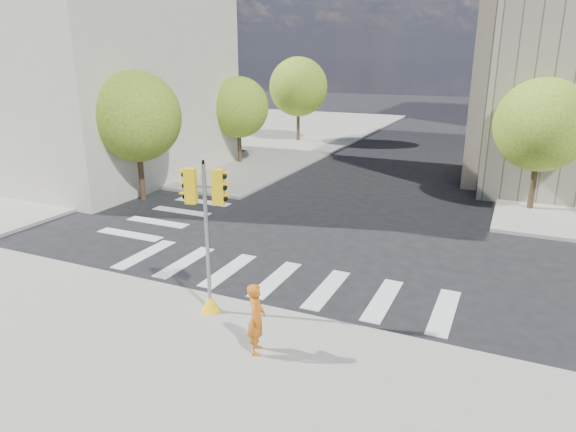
# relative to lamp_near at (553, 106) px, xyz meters

# --- Properties ---
(ground) EXTENTS (160.00, 160.00, 0.00)m
(ground) POSITION_rel_lamp_near_xyz_m (-8.00, -14.00, -4.58)
(ground) COLOR black
(ground) RESTS_ON ground
(sidewalk_far_left) EXTENTS (28.00, 40.00, 0.15)m
(sidewalk_far_left) POSITION_rel_lamp_near_xyz_m (-28.00, 12.00, -4.50)
(sidewalk_far_left) COLOR gray
(sidewalk_far_left) RESTS_ON ground
(classical_building) EXTENTS (19.00, 15.00, 12.70)m
(classical_building) POSITION_rel_lamp_near_xyz_m (-28.00, -6.00, 1.86)
(classical_building) COLOR beige
(classical_building) RESTS_ON ground
(tree_lw_near) EXTENTS (4.40, 4.40, 6.41)m
(tree_lw_near) POSITION_rel_lamp_near_xyz_m (-18.50, -10.00, -0.38)
(tree_lw_near) COLOR #382616
(tree_lw_near) RESTS_ON ground
(tree_lw_mid) EXTENTS (4.00, 4.00, 5.77)m
(tree_lw_mid) POSITION_rel_lamp_near_xyz_m (-18.50, 0.00, -0.82)
(tree_lw_mid) COLOR #382616
(tree_lw_mid) RESTS_ON ground
(tree_lw_far) EXTENTS (4.80, 4.80, 6.95)m
(tree_lw_far) POSITION_rel_lamp_near_xyz_m (-18.50, 10.00, -0.04)
(tree_lw_far) COLOR #382616
(tree_lw_far) RESTS_ON ground
(tree_re_near) EXTENTS (4.20, 4.20, 6.16)m
(tree_re_near) POSITION_rel_lamp_near_xyz_m (-0.50, -4.00, -0.53)
(tree_re_near) COLOR #382616
(tree_re_near) RESTS_ON ground
(tree_re_mid) EXTENTS (4.60, 4.60, 6.66)m
(tree_re_mid) POSITION_rel_lamp_near_xyz_m (-0.50, 8.00, -0.23)
(tree_re_mid) COLOR #382616
(tree_re_mid) RESTS_ON ground
(tree_re_far) EXTENTS (4.00, 4.00, 5.88)m
(tree_re_far) POSITION_rel_lamp_near_xyz_m (-0.50, 20.00, -0.71)
(tree_re_far) COLOR #382616
(tree_re_far) RESTS_ON ground
(lamp_near) EXTENTS (0.35, 0.18, 8.11)m
(lamp_near) POSITION_rel_lamp_near_xyz_m (0.00, 0.00, 0.00)
(lamp_near) COLOR black
(lamp_near) RESTS_ON sidewalk_far_right
(lamp_far) EXTENTS (0.35, 0.18, 8.11)m
(lamp_far) POSITION_rel_lamp_near_xyz_m (0.00, 14.00, 0.00)
(lamp_far) COLOR black
(lamp_far) RESTS_ON sidewalk_far_right
(traffic_signal) EXTENTS (1.08, 0.56, 4.34)m
(traffic_signal) POSITION_rel_lamp_near_xyz_m (-8.72, -18.96, -2.60)
(traffic_signal) COLOR yellow
(traffic_signal) RESTS_ON sidewalk_near
(photographer) EXTENTS (0.64, 0.77, 1.80)m
(photographer) POSITION_rel_lamp_near_xyz_m (-6.55, -20.26, -3.53)
(photographer) COLOR #C35F12
(photographer) RESTS_ON sidewalk_near
(planter_wall) EXTENTS (5.86, 2.10, 0.50)m
(planter_wall) POSITION_rel_lamp_near_xyz_m (-22.41, -11.89, -4.18)
(planter_wall) COLOR white
(planter_wall) RESTS_ON sidewalk_left_near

